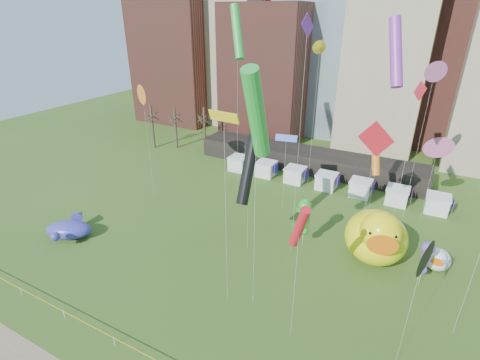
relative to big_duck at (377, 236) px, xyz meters
The scene contains 25 objects.
skyline 44.58m from the big_duck, 101.50° to the left, with size 101.00×23.00×68.00m.
pavilion 25.29m from the big_duck, 124.66° to the left, with size 38.00×6.00×3.20m, color black.
vendor_tents 17.58m from the big_duck, 122.31° to the left, with size 33.24×2.80×2.40m.
bare_trees 44.89m from the big_duck, 154.53° to the left, with size 8.44×6.44×8.50m.
big_duck is the anchor object (origin of this frame).
small_duck 6.54m from the big_duck, 14.38° to the left, with size 2.80×3.63×2.73m.
seahorse_green 7.71m from the big_duck, 169.48° to the right, with size 1.88×2.14×6.16m.
seahorse_purple 5.17m from the big_duck, 23.41° to the right, with size 1.33×1.61×5.09m.
whale_inflatable 34.93m from the big_duck, 159.36° to the right, with size 6.08×6.64×2.37m.
kite_0 16.17m from the big_duck, 106.95° to the right, with size 2.12×2.31×12.69m.
kite_1 18.55m from the big_duck, 79.13° to the left, with size 1.64×1.86×19.70m.
kite_2 14.20m from the big_duck, 72.09° to the right, with size 0.86×2.28×10.85m.
kite_3 20.58m from the big_duck, 126.36° to the right, with size 1.74×4.44×21.36m.
kite_4 21.83m from the big_duck, 131.03° to the right, with size 2.61×0.65×17.85m.
kite_5 15.63m from the big_duck, 155.91° to the left, with size 2.75×0.91×10.55m.
kite_6 11.89m from the big_duck, 104.18° to the left, with size 2.41×3.31×11.27m.
kite_7 19.07m from the big_duck, 105.12° to the left, with size 3.19×4.15×24.12m.
kite_8 14.90m from the big_duck, 63.87° to the left, with size 1.16×3.87×18.46m.
kite_9 13.70m from the big_duck, 70.25° to the left, with size 2.36×1.55×11.35m.
kite_10 15.19m from the big_duck, 160.63° to the right, with size 1.39×4.18×13.28m.
kite_11 30.18m from the big_duck, 156.71° to the left, with size 3.54×3.71×25.38m.
kite_12 21.33m from the big_duck, 144.66° to the left, with size 0.79×1.41×21.53m.
kite_14 32.83m from the big_duck, behind, with size 2.29×1.56×15.98m.
kite_15 21.07m from the big_duck, 161.52° to the right, with size 0.50×2.00×24.36m.
kite_16 9.97m from the big_duck, 127.60° to the left, with size 3.41×1.82×14.60m.
Camera 1 is at (12.64, -13.49, 24.44)m, focal length 27.00 mm.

